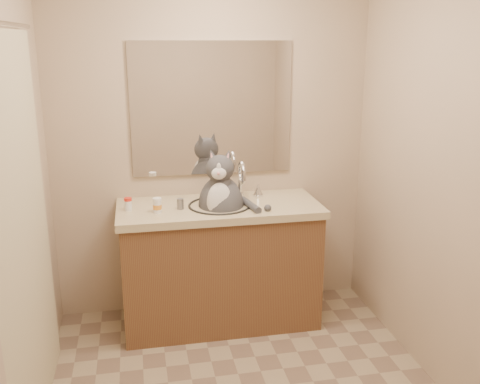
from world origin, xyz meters
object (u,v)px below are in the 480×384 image
pill_bottle_redcap (128,204)px  pill_bottle_orange (157,206)px  cat (221,201)px  grey_canister (180,204)px

pill_bottle_redcap → pill_bottle_orange: 0.20m
cat → pill_bottle_redcap: (-0.60, 0.02, 0.01)m
cat → pill_bottle_orange: 0.42m
pill_bottle_orange → grey_canister: (0.15, 0.04, -0.01)m
cat → pill_bottle_redcap: 0.60m
pill_bottle_redcap → pill_bottle_orange: bearing=-23.4°
pill_bottle_redcap → grey_canister: 0.33m
pill_bottle_redcap → pill_bottle_orange: (0.18, -0.08, 0.00)m
cat → pill_bottle_orange: (-0.42, -0.06, 0.01)m
cat → pill_bottle_orange: bearing=-157.6°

